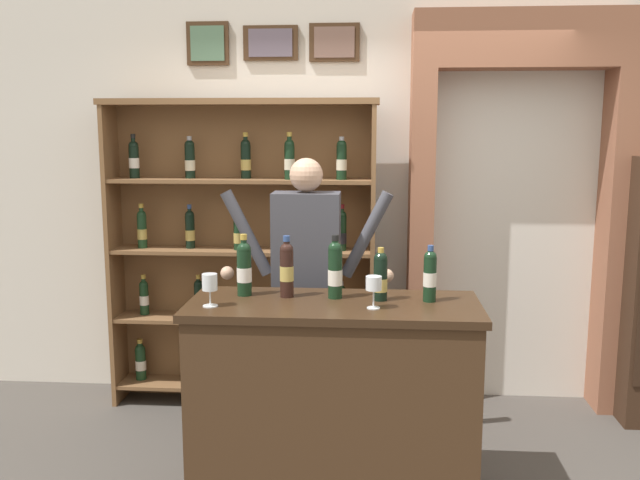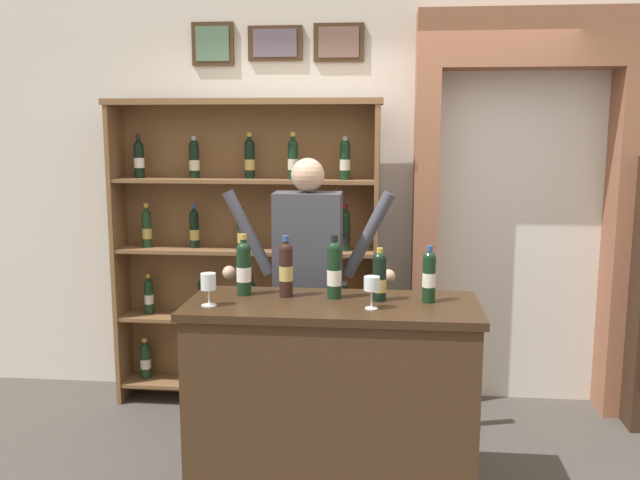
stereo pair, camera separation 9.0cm
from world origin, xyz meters
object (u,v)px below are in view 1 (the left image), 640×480
object	(u,v)px
wine_glass_spare	(374,285)
tasting_bottle_super_tuscan	(287,268)
tasting_bottle_riserva	(244,268)
tasting_bottle_rosso	(335,269)
wine_glass_center	(210,284)
tasting_bottle_grappa	(380,276)
tasting_counter	(333,402)
shopkeeper	(306,272)
tasting_bottle_vin_santo	(430,275)
wine_shelf	(243,249)

from	to	relation	value
wine_glass_spare	tasting_bottle_super_tuscan	bearing A→B (deg)	155.98
tasting_bottle_riserva	tasting_bottle_super_tuscan	bearing A→B (deg)	-4.08
tasting_bottle_rosso	wine_glass_center	size ratio (longest dim) A/B	2.02
tasting_bottle_grappa	tasting_bottle_rosso	bearing A→B (deg)	172.99
tasting_counter	wine_glass_center	world-z (taller)	wine_glass_center
tasting_bottle_grappa	wine_glass_center	world-z (taller)	tasting_bottle_grappa
tasting_bottle_riserva	shopkeeper	bearing A→B (deg)	61.52
shopkeeper	tasting_bottle_riserva	xyz separation A→B (m)	(-0.27, -0.50, 0.13)
shopkeeper	wine_glass_spare	size ratio (longest dim) A/B	10.95
shopkeeper	tasting_bottle_riserva	bearing A→B (deg)	-118.48
shopkeeper	tasting_bottle_vin_santo	xyz separation A→B (m)	(0.67, -0.56, 0.12)
wine_shelf	tasting_bottle_grappa	size ratio (longest dim) A/B	7.77
wine_glass_spare	tasting_bottle_vin_santo	bearing A→B (deg)	29.75
tasting_counter	tasting_bottle_super_tuscan	bearing A→B (deg)	158.27
tasting_bottle_super_tuscan	wine_glass_center	bearing A→B (deg)	-147.72
shopkeeper	tasting_bottle_vin_santo	world-z (taller)	shopkeeper
tasting_counter	tasting_bottle_vin_santo	distance (m)	0.82
tasting_bottle_rosso	wine_glass_center	xyz separation A→B (m)	(-0.60, -0.21, -0.04)
shopkeeper	wine_glass_spare	world-z (taller)	shopkeeper
shopkeeper	tasting_bottle_super_tuscan	size ratio (longest dim) A/B	5.48
wine_shelf	wine_glass_center	world-z (taller)	wine_shelf
wine_glass_spare	wine_glass_center	bearing A→B (deg)	-178.38
tasting_bottle_riserva	wine_glass_spare	xyz separation A→B (m)	(0.67, -0.21, -0.03)
tasting_counter	tasting_bottle_grappa	xyz separation A→B (m)	(0.23, 0.06, 0.65)
wine_glass_spare	wine_shelf	bearing A→B (deg)	123.46
tasting_counter	tasting_bottle_rosso	bearing A→B (deg)	88.59
wine_shelf	wine_glass_center	bearing A→B (deg)	-85.87
wine_shelf	tasting_bottle_super_tuscan	bearing A→B (deg)	-68.75
tasting_counter	shopkeeper	xyz separation A→B (m)	(-0.19, 0.62, 0.54)
tasting_bottle_super_tuscan	tasting_bottle_rosso	world-z (taller)	tasting_bottle_rosso
tasting_bottle_super_tuscan	tasting_bottle_vin_santo	size ratio (longest dim) A/B	1.11
tasting_bottle_vin_santo	wine_glass_spare	bearing A→B (deg)	-150.25
shopkeeper	wine_glass_spare	xyz separation A→B (m)	(0.39, -0.72, 0.10)
tasting_counter	tasting_bottle_vin_santo	size ratio (longest dim) A/B	5.12
tasting_counter	shopkeeper	distance (m)	0.85
tasting_bottle_vin_santo	tasting_counter	bearing A→B (deg)	-172.85
wine_glass_center	tasting_bottle_grappa	bearing A→B (deg)	12.70
tasting_bottle_super_tuscan	wine_glass_spare	size ratio (longest dim) A/B	2.00
tasting_bottle_rosso	tasting_bottle_vin_santo	bearing A→B (deg)	-3.89
shopkeeper	wine_shelf	bearing A→B (deg)	128.36
wine_shelf	wine_glass_spare	distance (m)	1.62
wine_shelf	tasting_bottle_grappa	xyz separation A→B (m)	(0.92, -1.18, 0.09)
wine_glass_spare	wine_glass_center	distance (m)	0.79
tasting_bottle_super_tuscan	tasting_bottle_riserva	bearing A→B (deg)	175.92
tasting_bottle_riserva	wine_glass_center	distance (m)	0.27
tasting_bottle_super_tuscan	tasting_bottle_grappa	distance (m)	0.48
tasting_bottle_rosso	tasting_bottle_vin_santo	size ratio (longest dim) A/B	1.14
wine_shelf	tasting_counter	distance (m)	1.53
wine_shelf	tasting_bottle_grappa	world-z (taller)	wine_shelf
tasting_bottle_super_tuscan	wine_glass_spare	world-z (taller)	tasting_bottle_super_tuscan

